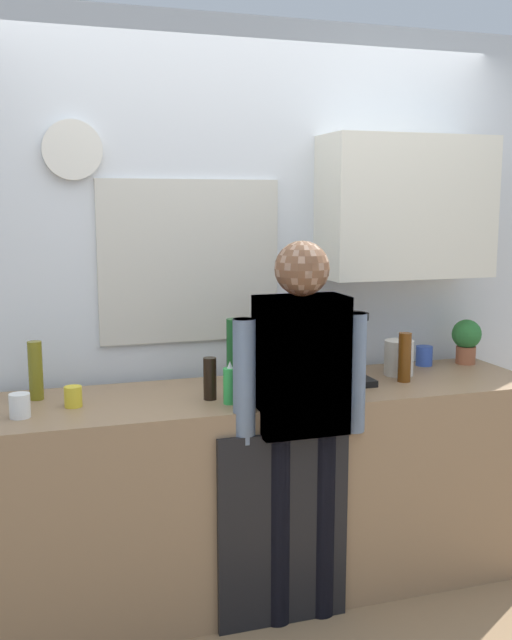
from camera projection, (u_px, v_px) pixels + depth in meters
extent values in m
plane|color=#8C6D4C|center=(298.00, 616.00, 3.12)|extent=(8.00, 8.00, 0.00)
cube|color=#937251|center=(276.00, 487.00, 3.33)|extent=(2.46, 0.64, 0.92)
cube|color=black|center=(284.00, 530.00, 3.00)|extent=(0.56, 0.02, 0.83)
cube|color=silver|center=(248.00, 294.00, 3.60)|extent=(4.06, 0.10, 2.60)
cube|color=beige|center=(190.00, 261.00, 3.42)|extent=(0.86, 0.02, 0.76)
cube|color=#8CA5C6|center=(190.00, 261.00, 3.43)|extent=(0.80, 0.02, 0.70)
cube|color=silver|center=(406.00, 207.00, 3.55)|extent=(0.84, 0.32, 0.68)
cylinder|color=silver|center=(72.00, 150.00, 3.18)|extent=(0.26, 0.03, 0.26)
cube|color=black|center=(349.00, 381.00, 3.34)|extent=(0.20, 0.20, 0.03)
cube|color=black|center=(344.00, 345.00, 3.37)|extent=(0.18, 0.08, 0.28)
cylinder|color=black|center=(352.00, 367.00, 3.30)|extent=(0.11, 0.11, 0.11)
cylinder|color=black|center=(350.00, 316.00, 3.29)|extent=(0.17, 0.17, 0.03)
cylinder|color=black|center=(210.00, 379.00, 3.07)|extent=(0.06, 0.06, 0.18)
cylinder|color=#195923|center=(234.00, 351.00, 3.34)|extent=(0.07, 0.07, 0.30)
cylinder|color=olive|center=(36.00, 371.00, 3.06)|extent=(0.06, 0.06, 0.25)
cylinder|color=brown|center=(405.00, 357.00, 3.37)|extent=(0.06, 0.06, 0.23)
cylinder|color=maroon|center=(298.00, 364.00, 3.25)|extent=(0.06, 0.06, 0.22)
cylinder|color=yellow|center=(73.00, 397.00, 2.97)|extent=(0.07, 0.07, 0.09)
cylinder|color=#3351B2|center=(424.00, 356.00, 3.72)|extent=(0.08, 0.08, 0.10)
cylinder|color=white|center=(20.00, 406.00, 2.82)|extent=(0.08, 0.08, 0.10)
cylinder|color=#9E5638|center=(466.00, 355.00, 3.76)|extent=(0.10, 0.10, 0.09)
sphere|color=#2D7233|center=(467.00, 334.00, 3.74)|extent=(0.15, 0.15, 0.15)
cylinder|color=green|center=(230.00, 386.00, 3.01)|extent=(0.06, 0.06, 0.15)
cone|color=white|center=(230.00, 365.00, 2.99)|extent=(0.02, 0.02, 0.03)
cylinder|color=silver|center=(399.00, 358.00, 3.51)|extent=(0.14, 0.14, 0.17)
cylinder|color=brown|center=(277.00, 529.00, 3.02)|extent=(0.12, 0.12, 0.82)
cylinder|color=brown|center=(321.00, 522.00, 3.08)|extent=(0.12, 0.12, 0.82)
cube|color=silver|center=(301.00, 365.00, 2.94)|extent=(0.36, 0.20, 0.56)
sphere|color=beige|center=(302.00, 268.00, 2.88)|extent=(0.22, 0.22, 0.22)
cylinder|color=silver|center=(244.00, 381.00, 2.88)|extent=(0.09, 0.09, 0.50)
cylinder|color=silver|center=(355.00, 373.00, 3.02)|extent=(0.09, 0.09, 0.50)
cylinder|color=black|center=(277.00, 529.00, 3.02)|extent=(0.12, 0.12, 0.82)
cylinder|color=black|center=(321.00, 522.00, 3.08)|extent=(0.12, 0.12, 0.82)
cube|color=silver|center=(301.00, 365.00, 2.94)|extent=(0.36, 0.20, 0.56)
sphere|color=#A57A59|center=(302.00, 268.00, 2.88)|extent=(0.22, 0.22, 0.22)
cylinder|color=silver|center=(244.00, 381.00, 2.88)|extent=(0.09, 0.09, 0.50)
cylinder|color=silver|center=(355.00, 373.00, 3.02)|extent=(0.09, 0.09, 0.50)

